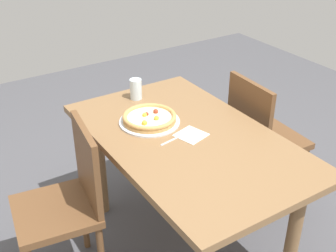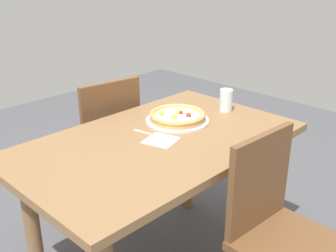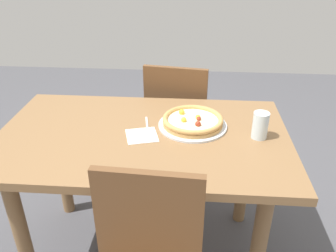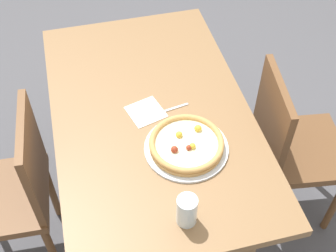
{
  "view_description": "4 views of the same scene",
  "coord_description": "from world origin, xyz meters",
  "px_view_note": "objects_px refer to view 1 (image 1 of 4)",
  "views": [
    {
      "loc": [
        1.57,
        -1.12,
        1.89
      ],
      "look_at": [
        -0.12,
        -0.05,
        0.77
      ],
      "focal_mm": 46.58,
      "sensor_mm": 36.0,
      "label": 1
    },
    {
      "loc": [
        1.23,
        1.27,
        1.53
      ],
      "look_at": [
        -0.12,
        -0.05,
        0.77
      ],
      "focal_mm": 43.8,
      "sensor_mm": 36.0,
      "label": 2
    },
    {
      "loc": [
        -0.23,
        1.4,
        1.55
      ],
      "look_at": [
        -0.12,
        -0.05,
        0.77
      ],
      "focal_mm": 37.21,
      "sensor_mm": 36.0,
      "label": 3
    },
    {
      "loc": [
        -1.28,
        0.24,
        2.11
      ],
      "look_at": [
        -0.12,
        -0.05,
        0.77
      ],
      "focal_mm": 47.65,
      "sensor_mm": 36.0,
      "label": 4
    }
  ],
  "objects_px": {
    "chair_near": "(67,201)",
    "chair_far": "(261,137)",
    "dining_table": "(187,154)",
    "drinking_glass": "(136,89)",
    "plate": "(150,122)",
    "fork": "(175,139)",
    "pizza": "(149,118)",
    "napkin": "(192,135)"
  },
  "relations": [
    {
      "from": "chair_near",
      "to": "pizza",
      "type": "height_order",
      "value": "chair_near"
    },
    {
      "from": "pizza",
      "to": "drinking_glass",
      "type": "xyz_separation_m",
      "value": [
        -0.3,
        0.08,
        0.03
      ]
    },
    {
      "from": "chair_near",
      "to": "chair_far",
      "type": "height_order",
      "value": "same"
    },
    {
      "from": "plate",
      "to": "drinking_glass",
      "type": "relative_size",
      "value": 2.67
    },
    {
      "from": "chair_far",
      "to": "fork",
      "type": "distance_m",
      "value": 0.74
    },
    {
      "from": "pizza",
      "to": "drinking_glass",
      "type": "distance_m",
      "value": 0.32
    },
    {
      "from": "dining_table",
      "to": "napkin",
      "type": "distance_m",
      "value": 0.11
    },
    {
      "from": "plate",
      "to": "pizza",
      "type": "bearing_deg",
      "value": -14.5
    },
    {
      "from": "napkin",
      "to": "pizza",
      "type": "bearing_deg",
      "value": -154.55
    },
    {
      "from": "chair_far",
      "to": "plate",
      "type": "bearing_deg",
      "value": -98.43
    },
    {
      "from": "napkin",
      "to": "dining_table",
      "type": "bearing_deg",
      "value": -100.9
    },
    {
      "from": "dining_table",
      "to": "napkin",
      "type": "height_order",
      "value": "napkin"
    },
    {
      "from": "drinking_glass",
      "to": "plate",
      "type": "bearing_deg",
      "value": -15.59
    },
    {
      "from": "drinking_glass",
      "to": "fork",
      "type": "bearing_deg",
      "value": -6.76
    },
    {
      "from": "pizza",
      "to": "chair_near",
      "type": "bearing_deg",
      "value": -80.25
    },
    {
      "from": "dining_table",
      "to": "chair_near",
      "type": "xyz_separation_m",
      "value": [
        -0.14,
        -0.63,
        -0.14
      ]
    },
    {
      "from": "drinking_glass",
      "to": "pizza",
      "type": "bearing_deg",
      "value": -15.59
    },
    {
      "from": "fork",
      "to": "napkin",
      "type": "relative_size",
      "value": 1.18
    },
    {
      "from": "pizza",
      "to": "napkin",
      "type": "height_order",
      "value": "pizza"
    },
    {
      "from": "fork",
      "to": "drinking_glass",
      "type": "height_order",
      "value": "drinking_glass"
    },
    {
      "from": "plate",
      "to": "chair_near",
      "type": "bearing_deg",
      "value": -80.23
    },
    {
      "from": "chair_near",
      "to": "chair_far",
      "type": "relative_size",
      "value": 1.0
    },
    {
      "from": "plate",
      "to": "drinking_glass",
      "type": "distance_m",
      "value": 0.32
    },
    {
      "from": "chair_far",
      "to": "plate",
      "type": "height_order",
      "value": "chair_far"
    },
    {
      "from": "chair_near",
      "to": "pizza",
      "type": "xyz_separation_m",
      "value": [
        -0.09,
        0.54,
        0.28
      ]
    },
    {
      "from": "pizza",
      "to": "napkin",
      "type": "relative_size",
      "value": 2.09
    },
    {
      "from": "dining_table",
      "to": "drinking_glass",
      "type": "xyz_separation_m",
      "value": [
        -0.54,
        -0.01,
        0.17
      ]
    },
    {
      "from": "plate",
      "to": "napkin",
      "type": "relative_size",
      "value": 2.37
    },
    {
      "from": "fork",
      "to": "drinking_glass",
      "type": "relative_size",
      "value": 1.33
    },
    {
      "from": "chair_far",
      "to": "chair_near",
      "type": "bearing_deg",
      "value": -89.28
    },
    {
      "from": "pizza",
      "to": "fork",
      "type": "height_order",
      "value": "pizza"
    },
    {
      "from": "chair_near",
      "to": "fork",
      "type": "bearing_deg",
      "value": -94.7
    },
    {
      "from": "dining_table",
      "to": "chair_far",
      "type": "distance_m",
      "value": 0.65
    },
    {
      "from": "chair_near",
      "to": "chair_far",
      "type": "xyz_separation_m",
      "value": [
        0.06,
        1.25,
        0.0
      ]
    },
    {
      "from": "dining_table",
      "to": "plate",
      "type": "bearing_deg",
      "value": -158.84
    },
    {
      "from": "chair_near",
      "to": "drinking_glass",
      "type": "distance_m",
      "value": 0.8
    },
    {
      "from": "plate",
      "to": "fork",
      "type": "bearing_deg",
      "value": 5.91
    },
    {
      "from": "pizza",
      "to": "drinking_glass",
      "type": "height_order",
      "value": "drinking_glass"
    },
    {
      "from": "dining_table",
      "to": "fork",
      "type": "xyz_separation_m",
      "value": [
        -0.01,
        -0.07,
        0.11
      ]
    },
    {
      "from": "chair_far",
      "to": "plate",
      "type": "distance_m",
      "value": 0.77
    },
    {
      "from": "chair_near",
      "to": "fork",
      "type": "xyz_separation_m",
      "value": [
        0.13,
        0.56,
        0.25
      ]
    },
    {
      "from": "chair_near",
      "to": "napkin",
      "type": "height_order",
      "value": "chair_near"
    }
  ]
}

